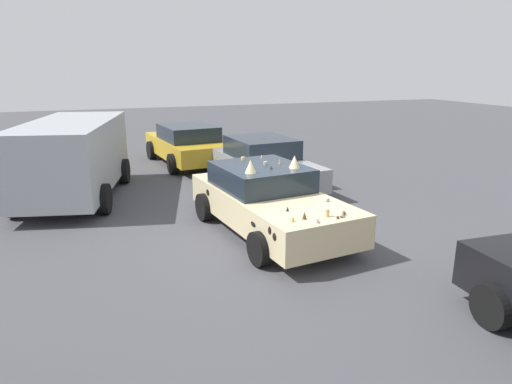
# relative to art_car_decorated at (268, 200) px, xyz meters

# --- Properties ---
(ground_plane) EXTENTS (60.00, 60.00, 0.00)m
(ground_plane) POSITION_rel_art_car_decorated_xyz_m (-0.09, -0.01, -0.68)
(ground_plane) COLOR #47474C
(art_car_decorated) EXTENTS (4.49, 2.44, 1.60)m
(art_car_decorated) POSITION_rel_art_car_decorated_xyz_m (0.00, 0.00, 0.00)
(art_car_decorated) COLOR beige
(art_car_decorated) RESTS_ON ground
(parked_van_behind_left) EXTENTS (5.14, 3.00, 2.00)m
(parked_van_behind_left) POSITION_rel_art_car_decorated_xyz_m (4.02, 3.76, 0.45)
(parked_van_behind_left) COLOR #9EA3A8
(parked_van_behind_left) RESTS_ON ground
(parked_sedan_behind_right) EXTENTS (4.47, 2.24, 1.40)m
(parked_sedan_behind_right) POSITION_rel_art_car_decorated_xyz_m (3.38, -1.19, 0.01)
(parked_sedan_behind_right) COLOR gray
(parked_sedan_behind_right) RESTS_ON ground
(parked_sedan_near_left) EXTENTS (4.55, 2.43, 1.37)m
(parked_sedan_near_left) POSITION_rel_art_car_decorated_xyz_m (7.22, 0.16, 0.03)
(parked_sedan_near_left) COLOR gold
(parked_sedan_near_left) RESTS_ON ground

